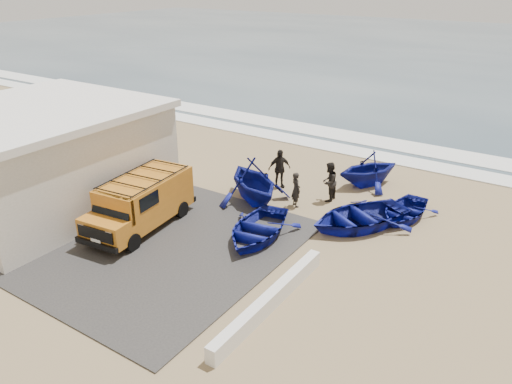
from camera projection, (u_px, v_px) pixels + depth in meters
The scene contains 16 objects.
ground at pixel (205, 228), 20.21m from camera, with size 160.00×160.00×0.00m, color #937B55.
slab at pixel (133, 234), 19.68m from camera, with size 12.00×10.00×0.05m, color #393634.
ocean at pixel (483, 53), 62.93m from camera, with size 180.00×88.00×0.01m, color #385166.
surf_line at pixel (333, 147), 29.35m from camera, with size 180.00×1.60×0.06m, color white.
surf_wash at pixel (350, 136), 31.26m from camera, with size 180.00×2.20×0.04m, color white.
building at pixel (38, 157), 21.58m from camera, with size 8.40×9.40×4.30m.
parapet at pixel (270, 300), 15.30m from camera, with size 0.35×6.00×0.55m, color silver.
van at pixel (141, 201), 19.85m from camera, with size 2.45×5.14×2.13m.
boat_near_left at pixel (257, 229), 19.29m from camera, with size 2.77×3.88×0.80m, color navy.
boat_near_right at pixel (359, 216), 20.14m from camera, with size 3.10×4.35×0.90m, color navy.
boat_mid_left at pixel (253, 180), 22.15m from camera, with size 3.30×3.82×2.01m, color navy.
boat_mid_right at pixel (404, 211), 20.89m from camera, with size 2.29×3.21×0.66m, color navy.
boat_far_left at pixel (368, 168), 23.89m from camera, with size 2.82×3.27×1.72m, color navy.
fisherman_front at pixel (296, 190), 21.75m from camera, with size 0.58×0.38×1.59m, color black.
fisherman_middle at pixel (329, 182), 22.26m from camera, with size 0.88×0.69×1.81m, color black.
fisherman_back at pixel (279, 169), 23.63m from camera, with size 1.11×0.46×1.89m, color black.
Camera 1 is at (11.59, -13.78, 9.53)m, focal length 35.00 mm.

